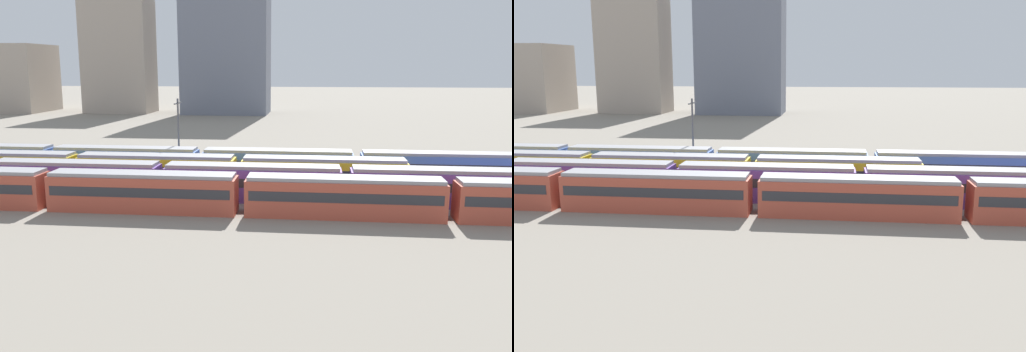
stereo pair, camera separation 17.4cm
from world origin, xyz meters
The scene contains 9 objects.
ground_plane centered at (0.00, 7.80, 0.00)m, with size 600.00×600.00×0.00m, color gray.
train_track_0 centered at (47.68, 0.00, 1.90)m, with size 112.50×3.06×3.75m.
train_track_1 centered at (38.67, 5.20, 1.90)m, with size 112.50×3.06×3.75m.
train_track_2 centered at (17.59, 10.40, 1.90)m, with size 55.80×3.06×3.75m.
train_track_3 centered at (31.05, 15.60, 1.90)m, with size 93.60×3.06×3.75m.
catenary_pole_1 centered at (18.05, 18.84, 5.32)m, with size 0.24×3.20×9.57m.
distant_building_0 centered at (-52.55, 107.54, 9.90)m, with size 14.91×19.69×19.79m, color #A89989.
distant_building_1 centered at (-22.06, 107.54, 16.23)m, with size 19.00×12.58×32.46m, color #A89989.
distant_building_2 centered at (9.67, 107.54, 21.66)m, with size 24.20×15.76×43.33m, color slate.
Camera 1 is at (35.58, -48.61, 13.66)m, focal length 37.98 mm.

